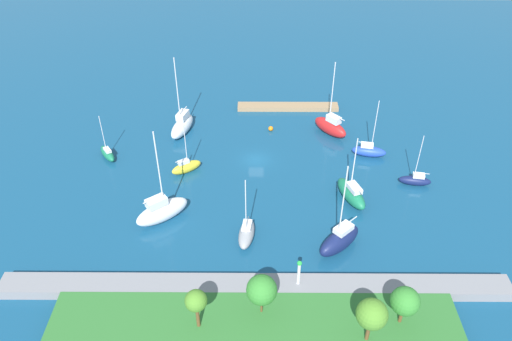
{
  "coord_description": "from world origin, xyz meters",
  "views": [
    {
      "loc": [
        -0.34,
        65.25,
        47.1
      ],
      "look_at": [
        0.0,
        4.85,
        1.5
      ],
      "focal_mm": 34.72,
      "sensor_mm": 36.0,
      "label": 1
    }
  ],
  "objects_px": {
    "sailboat_navy_lone_south": "(340,240)",
    "sailboat_white_far_north": "(162,211)",
    "pier_dock": "(288,107)",
    "sailboat_navy_mid_basin": "(415,180)",
    "sailboat_gray_west_end": "(247,233)",
    "sailboat_yellow_outer_mooring": "(186,167)",
    "sailboat_green_by_breakwater": "(107,153)",
    "sailboat_red_off_beacon": "(331,126)",
    "mooring_buoy_orange": "(271,129)",
    "park_tree_west": "(372,314)",
    "park_tree_center": "(196,301)",
    "park_tree_east": "(405,301)",
    "sailboat_blue_near_pier": "(369,151)",
    "park_tree_mideast": "(262,290)",
    "harbor_beacon": "(299,271)",
    "sailboat_white_inner_mooring": "(182,125)",
    "sailboat_green_along_channel": "(351,193)"
  },
  "relations": [
    {
      "from": "sailboat_red_off_beacon",
      "to": "sailboat_gray_west_end",
      "type": "bearing_deg",
      "value": 110.04
    },
    {
      "from": "sailboat_green_by_breakwater",
      "to": "sailboat_white_inner_mooring",
      "type": "bearing_deg",
      "value": -91.28
    },
    {
      "from": "park_tree_east",
      "to": "sailboat_gray_west_end",
      "type": "bearing_deg",
      "value": -39.46
    },
    {
      "from": "park_tree_mideast",
      "to": "harbor_beacon",
      "type": "bearing_deg",
      "value": -137.11
    },
    {
      "from": "pier_dock",
      "to": "sailboat_green_by_breakwater",
      "type": "relative_size",
      "value": 2.46
    },
    {
      "from": "sailboat_white_inner_mooring",
      "to": "sailboat_blue_near_pier",
      "type": "xyz_separation_m",
      "value": [
        -31.37,
        6.79,
        -0.56
      ]
    },
    {
      "from": "mooring_buoy_orange",
      "to": "sailboat_gray_west_end",
      "type": "bearing_deg",
      "value": 82.11
    },
    {
      "from": "sailboat_red_off_beacon",
      "to": "sailboat_yellow_outer_mooring",
      "type": "relative_size",
      "value": 1.55
    },
    {
      "from": "sailboat_blue_near_pier",
      "to": "sailboat_yellow_outer_mooring",
      "type": "bearing_deg",
      "value": -160.19
    },
    {
      "from": "park_tree_mideast",
      "to": "sailboat_navy_lone_south",
      "type": "relative_size",
      "value": 0.39
    },
    {
      "from": "park_tree_west",
      "to": "sailboat_red_off_beacon",
      "type": "distance_m",
      "value": 42.29
    },
    {
      "from": "sailboat_white_far_north",
      "to": "sailboat_navy_mid_basin",
      "type": "xyz_separation_m",
      "value": [
        -37.08,
        -8.05,
        -0.81
      ]
    },
    {
      "from": "sailboat_navy_lone_south",
      "to": "sailboat_white_inner_mooring",
      "type": "bearing_deg",
      "value": -91.83
    },
    {
      "from": "park_tree_east",
      "to": "sailboat_navy_mid_basin",
      "type": "bearing_deg",
      "value": -107.86
    },
    {
      "from": "pier_dock",
      "to": "sailboat_gray_west_end",
      "type": "height_order",
      "value": "sailboat_gray_west_end"
    },
    {
      "from": "sailboat_blue_near_pier",
      "to": "sailboat_green_by_breakwater",
      "type": "height_order",
      "value": "sailboat_blue_near_pier"
    },
    {
      "from": "sailboat_white_far_north",
      "to": "sailboat_green_by_breakwater",
      "type": "relative_size",
      "value": 1.86
    },
    {
      "from": "sailboat_white_inner_mooring",
      "to": "sailboat_green_along_channel",
      "type": "xyz_separation_m",
      "value": [
        -26.8,
        18.0,
        -0.27
      ]
    },
    {
      "from": "pier_dock",
      "to": "sailboat_red_off_beacon",
      "type": "relative_size",
      "value": 1.42
    },
    {
      "from": "park_tree_center",
      "to": "sailboat_green_by_breakwater",
      "type": "relative_size",
      "value": 0.7
    },
    {
      "from": "sailboat_green_by_breakwater",
      "to": "mooring_buoy_orange",
      "type": "relative_size",
      "value": 8.86
    },
    {
      "from": "sailboat_navy_lone_south",
      "to": "sailboat_blue_near_pier",
      "type": "relative_size",
      "value": 1.31
    },
    {
      "from": "park_tree_west",
      "to": "park_tree_east",
      "type": "relative_size",
      "value": 1.16
    },
    {
      "from": "park_tree_east",
      "to": "sailboat_white_far_north",
      "type": "relative_size",
      "value": 0.35
    },
    {
      "from": "harbor_beacon",
      "to": "park_tree_center",
      "type": "height_order",
      "value": "park_tree_center"
    },
    {
      "from": "sailboat_green_along_channel",
      "to": "sailboat_gray_west_end",
      "type": "bearing_deg",
      "value": 97.6
    },
    {
      "from": "sailboat_red_off_beacon",
      "to": "sailboat_gray_west_end",
      "type": "height_order",
      "value": "sailboat_red_off_beacon"
    },
    {
      "from": "park_tree_center",
      "to": "sailboat_navy_mid_basin",
      "type": "xyz_separation_m",
      "value": [
        -30.19,
        -26.35,
        -4.6
      ]
    },
    {
      "from": "park_tree_mideast",
      "to": "park_tree_center",
      "type": "xyz_separation_m",
      "value": [
        6.81,
        1.9,
        0.47
      ]
    },
    {
      "from": "pier_dock",
      "to": "sailboat_navy_mid_basin",
      "type": "distance_m",
      "value": 29.25
    },
    {
      "from": "park_tree_east",
      "to": "sailboat_blue_near_pier",
      "type": "relative_size",
      "value": 0.48
    },
    {
      "from": "park_tree_west",
      "to": "sailboat_yellow_outer_mooring",
      "type": "xyz_separation_m",
      "value": [
        22.78,
        -30.82,
        -4.44
      ]
    },
    {
      "from": "park_tree_west",
      "to": "park_tree_center",
      "type": "relative_size",
      "value": 1.08
    },
    {
      "from": "park_tree_west",
      "to": "sailboat_gray_west_end",
      "type": "bearing_deg",
      "value": -51.27
    },
    {
      "from": "sailboat_white_far_north",
      "to": "park_tree_west",
      "type": "bearing_deg",
      "value": -76.02
    },
    {
      "from": "sailboat_white_inner_mooring",
      "to": "sailboat_gray_west_end",
      "type": "height_order",
      "value": "sailboat_white_inner_mooring"
    },
    {
      "from": "sailboat_yellow_outer_mooring",
      "to": "sailboat_green_by_breakwater",
      "type": "height_order",
      "value": "sailboat_yellow_outer_mooring"
    },
    {
      "from": "park_tree_mideast",
      "to": "sailboat_yellow_outer_mooring",
      "type": "bearing_deg",
      "value": -66.9
    },
    {
      "from": "sailboat_navy_mid_basin",
      "to": "park_tree_west",
      "type": "bearing_deg",
      "value": 75.64
    },
    {
      "from": "park_tree_east",
      "to": "park_tree_west",
      "type": "bearing_deg",
      "value": 29.01
    },
    {
      "from": "park_tree_west",
      "to": "sailboat_yellow_outer_mooring",
      "type": "relative_size",
      "value": 0.67
    },
    {
      "from": "park_tree_mideast",
      "to": "pier_dock",
      "type": "bearing_deg",
      "value": -96.21
    },
    {
      "from": "park_tree_center",
      "to": "sailboat_gray_west_end",
      "type": "xyz_separation_m",
      "value": [
        -4.88,
        -14.71,
        -4.5
      ]
    },
    {
      "from": "sailboat_navy_lone_south",
      "to": "sailboat_white_far_north",
      "type": "distance_m",
      "value": 24.42
    },
    {
      "from": "sailboat_yellow_outer_mooring",
      "to": "sailboat_green_by_breakwater",
      "type": "distance_m",
      "value": 13.89
    },
    {
      "from": "sailboat_white_far_north",
      "to": "mooring_buoy_orange",
      "type": "distance_m",
      "value": 27.9
    },
    {
      "from": "harbor_beacon",
      "to": "sailboat_yellow_outer_mooring",
      "type": "relative_size",
      "value": 0.43
    },
    {
      "from": "mooring_buoy_orange",
      "to": "park_tree_mideast",
      "type": "bearing_deg",
      "value": 87.43
    },
    {
      "from": "sailboat_white_far_north",
      "to": "sailboat_navy_mid_basin",
      "type": "bearing_deg",
      "value": -25.1
    },
    {
      "from": "pier_dock",
      "to": "park_tree_east",
      "type": "xyz_separation_m",
      "value": [
        -9.97,
        48.54,
        4.3
      ]
    }
  ]
}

